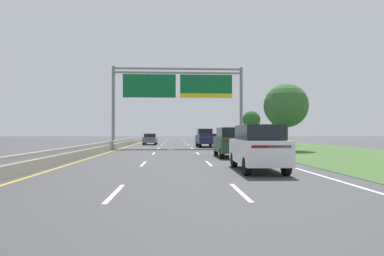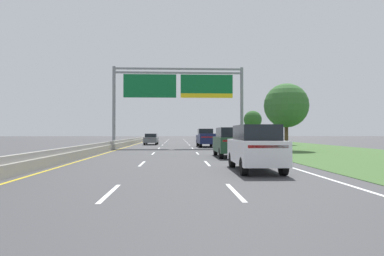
% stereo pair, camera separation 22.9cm
% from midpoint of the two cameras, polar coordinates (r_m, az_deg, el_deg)
% --- Properties ---
extents(ground_plane, '(220.00, 220.00, 0.00)m').
position_cam_midpoint_polar(ground_plane, '(34.40, -2.63, -3.69)').
color(ground_plane, '#3D3D3F').
extents(lane_striping, '(11.96, 106.00, 0.01)m').
position_cam_midpoint_polar(lane_striping, '(33.94, -2.63, -3.72)').
color(lane_striping, white).
rests_on(lane_striping, ground).
extents(grass_verge_right, '(14.00, 110.00, 0.02)m').
position_cam_midpoint_polar(grass_verge_right, '(37.12, 19.48, -3.41)').
color(grass_verge_right, '#3D602D').
rests_on(grass_verge_right, ground).
extents(median_barrier_concrete, '(0.60, 110.00, 0.85)m').
position_cam_midpoint_polar(median_barrier_concrete, '(35.01, -13.51, -3.04)').
color(median_barrier_concrete, '#99968E').
rests_on(median_barrier_concrete, ground).
extents(overhead_sign_gantry, '(15.06, 0.42, 9.29)m').
position_cam_midpoint_polar(overhead_sign_gantry, '(38.37, -2.17, 6.54)').
color(overhead_sign_gantry, gray).
rests_on(overhead_sign_gantry, ground).
extents(pickup_truck_navy, '(2.13, 5.45, 2.20)m').
position_cam_midpoint_polar(pickup_truck_navy, '(40.39, 2.58, -1.72)').
color(pickup_truck_navy, '#161E47').
rests_on(pickup_truck_navy, ground).
extents(car_white_right_lane_suv, '(1.97, 4.73, 2.11)m').
position_cam_midpoint_polar(car_white_right_lane_suv, '(15.55, 11.20, -3.24)').
color(car_white_right_lane_suv, silver).
rests_on(car_white_right_lane_suv, ground).
extents(car_darkgreen_right_lane_suv, '(1.91, 4.70, 2.11)m').
position_cam_midpoint_polar(car_darkgreen_right_lane_suv, '(24.03, 6.72, -2.35)').
color(car_darkgreen_right_lane_suv, '#193D23').
rests_on(car_darkgreen_right_lane_suv, ground).
extents(car_grey_left_lane_sedan, '(1.87, 4.42, 1.57)m').
position_cam_midpoint_polar(car_grey_left_lane_sedan, '(47.54, -6.88, -1.87)').
color(car_grey_left_lane_sedan, slate).
rests_on(car_grey_left_lane_sedan, ground).
extents(roadside_tree_mid, '(4.28, 4.28, 6.51)m').
position_cam_midpoint_polar(roadside_tree_mid, '(33.55, 16.06, 3.71)').
color(roadside_tree_mid, '#4C3823').
rests_on(roadside_tree_mid, ground).
extents(roadside_tree_far, '(3.28, 3.28, 5.72)m').
position_cam_midpoint_polar(roadside_tree_far, '(47.97, 15.32, 2.02)').
color(roadside_tree_far, '#4C3823').
rests_on(roadside_tree_far, ground).
extents(roadside_tree_distant, '(3.35, 3.35, 5.80)m').
position_cam_midpoint_polar(roadside_tree_distant, '(63.11, 10.48, 1.40)').
color(roadside_tree_distant, '#4C3823').
rests_on(roadside_tree_distant, ground).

